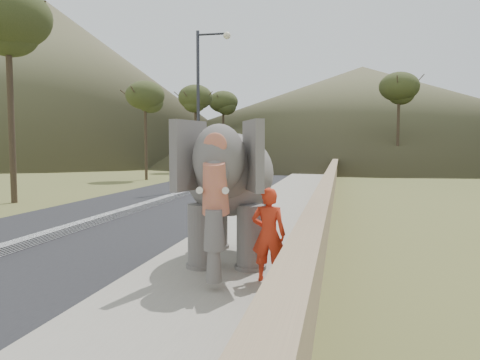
{
  "coord_description": "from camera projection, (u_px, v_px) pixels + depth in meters",
  "views": [
    {
      "loc": [
        2.09,
        -3.85,
        2.39
      ],
      "look_at": [
        0.2,
        4.86,
        1.7
      ],
      "focal_mm": 35.0,
      "sensor_mm": 36.0,
      "label": 1
    }
  ],
  "objects": [
    {
      "name": "road",
      "position": [
        117.0,
        217.0,
        15.18
      ],
      "size": [
        7.0,
        120.0,
        0.03
      ],
      "primitive_type": "cube",
      "color": "black",
      "rests_on": "ground"
    },
    {
      "name": "median",
      "position": [
        117.0,
        214.0,
        15.17
      ],
      "size": [
        0.35,
        120.0,
        0.22
      ],
      "primitive_type": "cube",
      "color": "black",
      "rests_on": "ground"
    },
    {
      "name": "walkway",
      "position": [
        270.0,
        221.0,
        14.12
      ],
      "size": [
        3.0,
        120.0,
        0.15
      ],
      "primitive_type": "cube",
      "color": "#9E9687",
      "rests_on": "ground"
    },
    {
      "name": "parapet",
      "position": [
        325.0,
        207.0,
        13.73
      ],
      "size": [
        0.3,
        120.0,
        1.1
      ],
      "primitive_type": "cube",
      "color": "tan",
      "rests_on": "ground"
    },
    {
      "name": "lamppost",
      "position": [
        204.0,
        94.0,
        23.41
      ],
      "size": [
        1.76,
        0.36,
        8.0
      ],
      "color": "#2A2B2F",
      "rests_on": "ground"
    },
    {
      "name": "signboard",
      "position": [
        206.0,
        159.0,
        23.34
      ],
      "size": [
        0.6,
        0.08,
        2.4
      ],
      "color": "#2D2D33",
      "rests_on": "ground"
    },
    {
      "name": "hill_left",
      "position": [
        49.0,
        82.0,
        65.14
      ],
      "size": [
        60.0,
        60.0,
        22.0
      ],
      "primitive_type": "cone",
      "color": "brown",
      "rests_on": "ground"
    },
    {
      "name": "hill_far",
      "position": [
        362.0,
        113.0,
        70.99
      ],
      "size": [
        80.0,
        80.0,
        14.0
      ],
      "primitive_type": "cone",
      "color": "brown",
      "rests_on": "ground"
    },
    {
      "name": "elephant_and_man",
      "position": [
        232.0,
        193.0,
        9.11
      ],
      "size": [
        2.3,
        3.73,
        2.58
      ],
      "color": "slate",
      "rests_on": "ground"
    },
    {
      "name": "motorcyclist",
      "position": [
        237.0,
        175.0,
        26.14
      ],
      "size": [
        1.45,
        1.84,
        1.76
      ],
      "color": "maroon",
      "rests_on": "ground"
    },
    {
      "name": "trees",
      "position": [
        326.0,
        120.0,
        30.01
      ],
      "size": [
        47.26,
        43.16,
        8.85
      ],
      "color": "#473828",
      "rests_on": "ground"
    }
  ]
}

